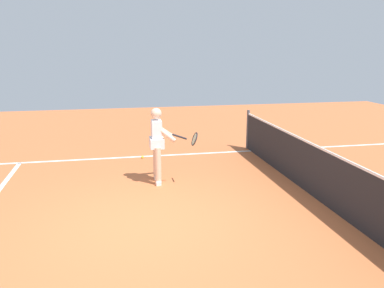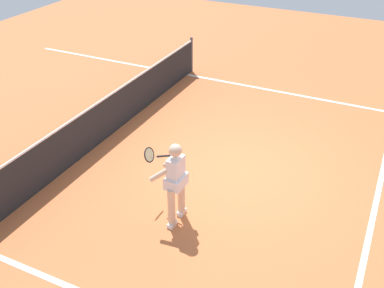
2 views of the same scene
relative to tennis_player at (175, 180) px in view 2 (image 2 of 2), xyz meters
The scene contains 5 objects.
ground_plane 2.23m from the tennis_player, 14.32° to the right, with size 25.34×25.34×0.00m, color #C66638.
service_line_marking 3.82m from the tennis_player, 57.58° to the right, with size 8.09×0.10×0.01m, color white.
sideline_right_marking 6.13m from the tennis_player, ahead, with size 0.10×17.49×0.01m, color white.
court_net 3.41m from the tennis_player, 53.95° to the left, with size 8.77×0.08×1.07m.
tennis_player is the anchor object (origin of this frame).
Camera 2 is at (-7.48, -2.44, 5.29)m, focal length 42.62 mm.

